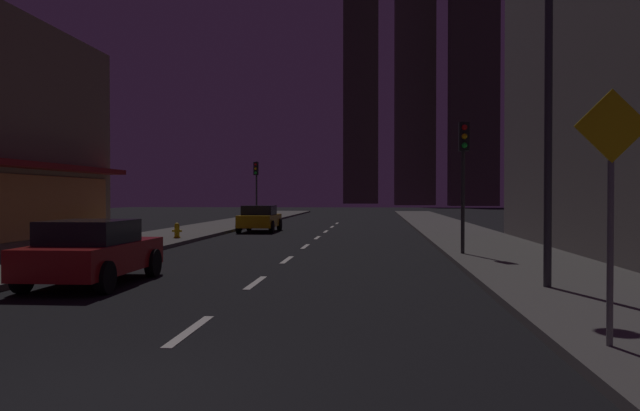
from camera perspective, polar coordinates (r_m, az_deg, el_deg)
The scene contains 14 objects.
ground_plane at distance 38.18m, azimuth 0.84°, elevation -2.17°, with size 78.00×136.00×0.10m, color black.
sidewalk_right at distance 38.32m, azimuth 11.35°, elevation -1.99°, with size 4.00×76.00×0.15m, color #605E59.
sidewalk_left at distance 39.30m, azimuth -9.40°, elevation -1.91°, with size 4.00×76.00×0.15m, color #605E59.
lane_marking_center at distance 25.06m, azimuth -1.32°, elevation -3.66°, with size 0.16×43.80×0.01m.
skyscraper_distant_tall at distance 161.13m, azimuth 3.66°, elevation 14.49°, with size 8.42×5.24×79.67m, color #464234.
skyscraper_distant_mid at distance 136.16m, azimuth 8.40°, elevation 11.59°, with size 8.11×7.71×54.53m, color #54503F.
skyscraper_distant_short at distance 130.29m, azimuth 13.48°, elevation 15.56°, with size 8.99×6.08×70.00m, color #413E31.
car_parked_near at distance 15.29m, azimuth -19.55°, elevation -3.88°, with size 1.98×4.24×1.45m.
car_parked_far at distance 35.32m, azimuth -5.38°, elevation -1.14°, with size 1.98×4.24×1.45m.
fire_hydrant_far_left at distance 28.66m, azimuth -12.59°, elevation -2.21°, with size 0.42×0.30×0.65m.
traffic_light_near_right at distance 20.82m, azimuth 12.63°, elevation 4.16°, with size 0.32×0.48×4.20m.
traffic_light_far_left at distance 44.60m, azimuth -5.69°, elevation 2.43°, with size 0.32×0.48×4.20m.
street_lamp_right at distance 13.92m, azimuth 16.29°, elevation 13.59°, with size 1.96×0.56×6.58m.
pedestrian_crossing_sign at distance 8.62m, azimuth 24.43°, elevation 0.91°, with size 0.91×0.08×3.15m.
Camera 1 is at (2.72, -6.03, 2.00)m, focal length 36.03 mm.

